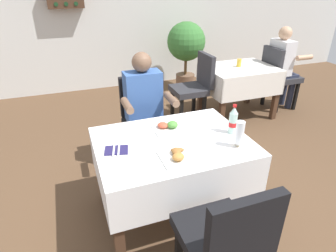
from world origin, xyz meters
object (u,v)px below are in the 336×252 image
chair_far_diner_seat (144,118)px  plate_far_diner (168,127)px  napkin_cutlery_set (116,150)px  plate_near_camera (178,155)px  background_chair_left (195,85)px  cola_bottle_primary (233,121)px  background_dining_table (239,79)px  seated_diner_far (145,108)px  potted_plant_corner (186,46)px  background_table_tumbler (239,63)px  main_dining_table (172,158)px  background_chair_right (278,74)px  beer_glass_left (239,134)px  chair_near_camera_side (225,238)px  background_patron (283,64)px

chair_far_diner_seat → plate_far_diner: (0.03, -0.65, 0.21)m
chair_far_diner_seat → napkin_cutlery_set: 0.96m
plate_near_camera → background_chair_left: (1.00, 1.85, -0.20)m
cola_bottle_primary → napkin_cutlery_set: (-0.95, 0.05, -0.10)m
cola_bottle_primary → background_dining_table: bearing=55.4°
seated_diner_far → plate_far_diner: size_ratio=5.57×
potted_plant_corner → background_table_tumbler: bearing=-78.0°
main_dining_table → background_chair_right: (2.36, 1.61, -0.02)m
chair_far_diner_seat → background_chair_right: 2.48m
main_dining_table → beer_glass_left: size_ratio=5.64×
main_dining_table → plate_far_diner: size_ratio=5.28×
main_dining_table → background_dining_table: size_ratio=1.20×
seated_diner_far → chair_near_camera_side: bearing=-89.5°
plate_far_diner → cola_bottle_primary: bearing=-26.7°
plate_near_camera → cola_bottle_primary: (0.56, 0.19, 0.09)m
background_chair_left → napkin_cutlery_set: bearing=-130.8°
chair_far_diner_seat → chair_near_camera_side: bearing=-90.0°
main_dining_table → background_dining_table: same height
seated_diner_far → plate_far_diner: (0.04, -0.54, 0.05)m
chair_far_diner_seat → potted_plant_corner: (1.37, 2.08, 0.25)m
plate_near_camera → main_dining_table: bearing=78.3°
main_dining_table → chair_far_diner_seat: bearing=90.0°
beer_glass_left → background_patron: background_patron is taller
chair_near_camera_side → plate_near_camera: (-0.05, 0.60, 0.20)m
beer_glass_left → background_chair_right: size_ratio=0.22×
background_patron → potted_plant_corner: background_patron is taller
chair_near_camera_side → napkin_cutlery_set: bearing=117.6°
seated_diner_far → background_chair_left: (0.96, 0.88, -0.16)m
plate_far_diner → potted_plant_corner: 3.04m
chair_far_diner_seat → plate_near_camera: bearing=-92.6°
cola_bottle_primary → background_chair_left: bearing=75.2°
seated_diner_far → potted_plant_corner: 2.59m
main_dining_table → beer_glass_left: (0.43, -0.26, 0.27)m
main_dining_table → seated_diner_far: seated_diner_far is taller
chair_far_diner_seat → beer_glass_left: chair_far_diner_seat is taller
background_dining_table → background_chair_left: 0.71m
seated_diner_far → beer_glass_left: seated_diner_far is taller
chair_far_diner_seat → background_patron: 2.53m
chair_near_camera_side → chair_far_diner_seat: bearing=90.0°
background_dining_table → main_dining_table: bearing=-135.7°
background_patron → background_table_tumbler: size_ratio=11.45×
background_chair_right → main_dining_table: bearing=-145.6°
background_dining_table → beer_glass_left: bearing=-123.1°
background_dining_table → potted_plant_corner: size_ratio=0.82×
chair_far_diner_seat → background_dining_table: bearing=25.1°
cola_bottle_primary → background_chair_right: (1.85, 1.66, -0.29)m
cola_bottle_primary → background_dining_table: (1.14, 1.66, -0.29)m
chair_far_diner_seat → plate_far_diner: size_ratio=4.29×
cola_bottle_primary → potted_plant_corner: potted_plant_corner is taller
background_chair_right → chair_near_camera_side: bearing=-133.8°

